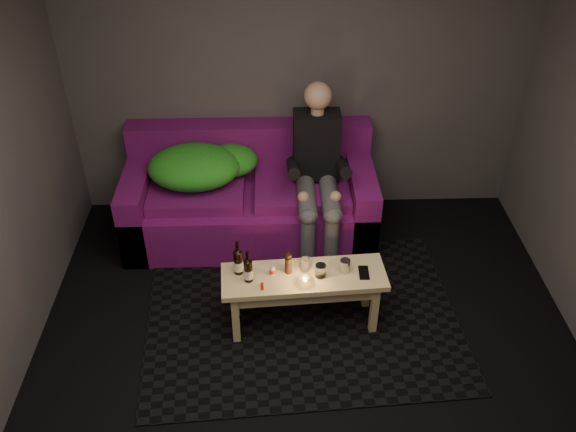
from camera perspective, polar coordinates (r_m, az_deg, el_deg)
The scene contains 17 objects.
floor at distance 4.35m, azimuth 2.16°, elevation -15.88°, with size 4.50×4.50×0.00m, color black.
room at distance 3.61m, azimuth 2.29°, elevation 6.56°, with size 4.50×4.50×4.50m.
rug at distance 4.78m, azimuth 1.38°, elevation -9.42°, with size 2.38×1.73×0.01m, color black.
sofa at distance 5.45m, azimuth -3.53°, elevation 1.61°, with size 2.16×0.97×0.93m.
green_blanket at distance 5.27m, azimuth -8.20°, elevation 4.70°, with size 0.95×0.65×0.32m.
person at distance 5.08m, azimuth 2.77°, elevation 4.40°, with size 0.39×0.89×1.44m.
coffee_table at distance 4.47m, azimuth 1.49°, elevation -6.35°, with size 1.21×0.46×0.49m.
beer_bottle_a at distance 4.38m, azimuth -4.69°, elevation -4.26°, with size 0.07×0.07×0.28m.
beer_bottle_b at distance 4.32m, azimuth -3.75°, elevation -5.05°, with size 0.07×0.07×0.26m.
salt_shaker at distance 4.39m, azimuth -1.48°, elevation -5.07°, with size 0.04×0.04×0.08m, color silver.
pepper_mill at distance 4.39m, azimuth 0.02°, elevation -4.62°, with size 0.05×0.05×0.14m, color black.
tumbler_back at distance 4.43m, azimuth 1.61°, elevation -4.56°, with size 0.08×0.08×0.09m, color white.
tealight at distance 4.33m, azimuth 1.59°, elevation -6.05°, with size 0.07×0.07×0.05m.
tumbler_front at distance 4.38m, azimuth 3.07°, elevation -5.13°, with size 0.08×0.08×0.10m, color white.
steel_cup at distance 4.43m, azimuth 5.36°, elevation -4.66°, with size 0.08×0.08×0.10m, color #ADB0B4.
smartphone at distance 4.46m, azimuth 7.10°, elevation -5.29°, with size 0.07×0.15×0.01m, color black.
red_lighter at distance 4.32m, azimuth -2.43°, elevation -6.60°, with size 0.02×0.07×0.01m, color red.
Camera 1 is at (-0.24, -2.65, 3.43)m, focal length 38.00 mm.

